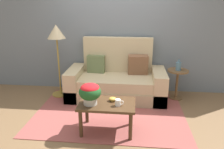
# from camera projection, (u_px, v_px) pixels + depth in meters

# --- Properties ---
(ground_plane) EXTENTS (14.00, 14.00, 0.00)m
(ground_plane) POSITION_uv_depth(u_px,v_px,m) (110.00, 113.00, 3.94)
(ground_plane) COLOR brown
(wall_back) EXTENTS (6.40, 0.12, 2.74)m
(wall_back) POSITION_uv_depth(u_px,v_px,m) (116.00, 27.00, 4.64)
(wall_back) COLOR slate
(wall_back) RESTS_ON ground
(area_rug) EXTENTS (2.58, 1.83, 0.01)m
(area_rug) POSITION_uv_depth(u_px,v_px,m) (110.00, 113.00, 3.93)
(area_rug) COLOR #994C47
(area_rug) RESTS_ON ground
(couch) EXTENTS (1.93, 0.88, 1.18)m
(couch) POSITION_uv_depth(u_px,v_px,m) (117.00, 81.00, 4.52)
(couch) COLOR tan
(couch) RESTS_ON ground
(coffee_table) EXTENTS (0.82, 0.53, 0.47)m
(coffee_table) POSITION_uv_depth(u_px,v_px,m) (107.00, 107.00, 3.27)
(coffee_table) COLOR #442D1B
(coffee_table) RESTS_ON ground
(side_table) EXTENTS (0.41, 0.41, 0.60)m
(side_table) POSITION_uv_depth(u_px,v_px,m) (177.00, 79.00, 4.40)
(side_table) COLOR brown
(side_table) RESTS_ON ground
(floor_lamp) EXTENTS (0.35, 0.35, 1.45)m
(floor_lamp) POSITION_uv_depth(u_px,v_px,m) (57.00, 39.00, 4.33)
(floor_lamp) COLOR olive
(floor_lamp) RESTS_ON ground
(potted_plant) EXTENTS (0.32, 0.32, 0.31)m
(potted_plant) POSITION_uv_depth(u_px,v_px,m) (90.00, 92.00, 3.15)
(potted_plant) COLOR #B7B2A8
(potted_plant) RESTS_ON coffee_table
(coffee_mug) EXTENTS (0.12, 0.08, 0.10)m
(coffee_mug) POSITION_uv_depth(u_px,v_px,m) (118.00, 103.00, 3.15)
(coffee_mug) COLOR white
(coffee_mug) RESTS_ON coffee_table
(snack_bowl) EXTENTS (0.11, 0.11, 0.06)m
(snack_bowl) POSITION_uv_depth(u_px,v_px,m) (113.00, 99.00, 3.30)
(snack_bowl) COLOR gold
(snack_bowl) RESTS_ON coffee_table
(table_vase) EXTENTS (0.10, 0.10, 0.21)m
(table_vase) POSITION_uv_depth(u_px,v_px,m) (178.00, 66.00, 4.30)
(table_vase) COLOR slate
(table_vase) RESTS_ON side_table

